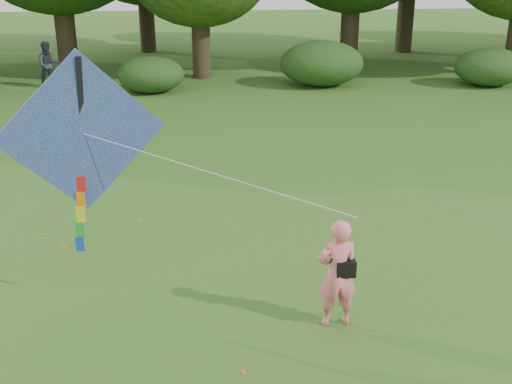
{
  "coord_description": "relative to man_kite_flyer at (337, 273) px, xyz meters",
  "views": [
    {
      "loc": [
        -1.63,
        -8.62,
        5.67
      ],
      "look_at": [
        -0.87,
        2.0,
        1.5
      ],
      "focal_mm": 45.0,
      "sensor_mm": 36.0,
      "label": 1
    }
  ],
  "objects": [
    {
      "name": "flying_kite",
      "position": [
        -3.85,
        0.97,
        2.0
      ],
      "size": [
        5.34,
        1.48,
        3.31
      ],
      "color": "#2665A8",
      "rests_on": "ground"
    },
    {
      "name": "bystander_left",
      "position": [
        -8.49,
        18.3,
        0.05
      ],
      "size": [
        1.12,
        1.01,
        1.89
      ],
      "primitive_type": "imported",
      "rotation": [
        0.0,
        0.0,
        0.4
      ],
      "color": "#282D36",
      "rests_on": "ground"
    },
    {
      "name": "crossbody_bag",
      "position": [
        0.12,
        -0.03,
        0.12
      ],
      "size": [
        0.43,
        0.2,
        0.71
      ],
      "color": "black",
      "rests_on": "ground"
    },
    {
      "name": "shrub_band",
      "position": [
        -0.96,
        17.6,
        -0.04
      ],
      "size": [
        39.15,
        3.22,
        1.88
      ],
      "color": "#264919",
      "rests_on": "ground"
    },
    {
      "name": "fallen_leaves",
      "position": [
        -2.18,
        3.88,
        -0.89
      ],
      "size": [
        8.37,
        12.97,
        0.01
      ],
      "color": "#965B28",
      "rests_on": "ground"
    },
    {
      "name": "man_kite_flyer",
      "position": [
        0.0,
        0.0,
        0.0
      ],
      "size": [
        0.7,
        0.5,
        1.79
      ],
      "primitive_type": "imported",
      "rotation": [
        0.0,
        0.0,
        3.25
      ],
      "color": "#EF707A",
      "rests_on": "ground"
    },
    {
      "name": "ground",
      "position": [
        -0.24,
        -0.01,
        -0.9
      ],
      "size": [
        100.0,
        100.0,
        0.0
      ],
      "primitive_type": "plane",
      "color": "#265114",
      "rests_on": "ground"
    }
  ]
}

